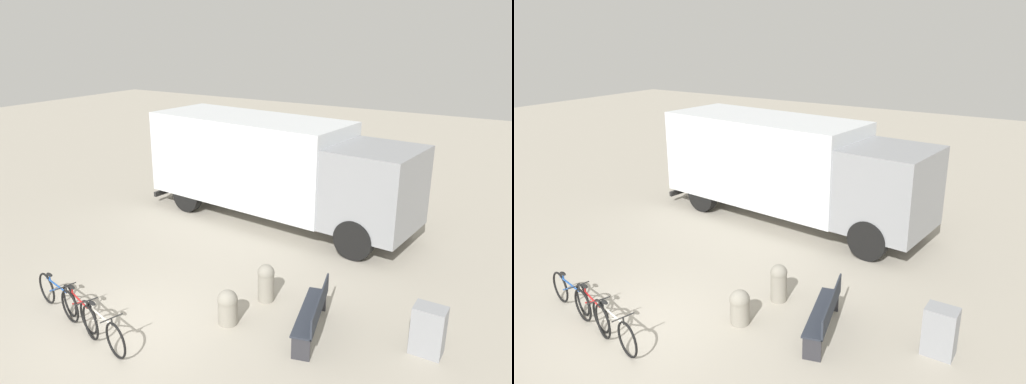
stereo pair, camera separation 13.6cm
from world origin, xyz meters
The scene contains 9 objects.
ground_plane centered at (0.00, 0.00, 0.00)m, with size 60.00×60.00×0.00m, color #A8A091.
delivery_truck centered at (-0.60, 6.72, 1.76)m, with size 8.73×3.18×3.13m.
park_bench centered at (3.18, 1.77, 0.49)m, with size 0.88×1.90×0.87m.
bicycle_near centered at (-1.72, -0.36, 0.37)m, with size 1.73×0.52×0.79m.
bicycle_middle centered at (-0.88, -0.49, 0.37)m, with size 1.69×0.64×0.79m.
bicycle_far centered at (-0.04, -0.67, 0.37)m, with size 1.72×0.57×0.79m.
bollard_near_bench centered at (1.55, 1.18, 0.39)m, with size 0.42×0.42×0.74m.
bollard_far_bench centered at (1.73, 2.36, 0.46)m, with size 0.37×0.37×0.85m.
utility_box centered at (5.20, 2.32, 0.47)m, with size 0.57×0.42×0.94m.
Camera 2 is at (6.81, -5.91, 5.69)m, focal length 35.00 mm.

